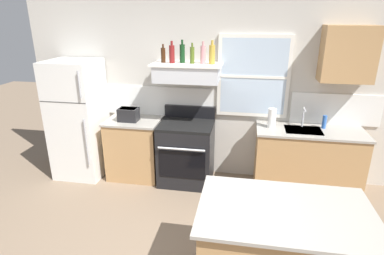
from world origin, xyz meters
TOP-DOWN VIEW (x-y plane):
  - back_wall at (0.03, 2.23)m, footprint 5.40×0.11m
  - refrigerator at (-1.90, 1.84)m, footprint 0.70×0.72m
  - counter_left_of_stove at (-1.05, 1.90)m, footprint 0.79×0.63m
  - toaster at (-1.10, 1.84)m, footprint 0.30×0.20m
  - stove_range at (-0.25, 1.86)m, footprint 0.76×0.69m
  - range_hood_shelf at (-0.25, 1.96)m, footprint 0.96×0.52m
  - bottle_brown_stout at (-0.59, 1.97)m, footprint 0.06×0.06m
  - bottle_red_label_wine at (-0.46, 1.95)m, footprint 0.07×0.07m
  - bottle_dark_green_wine at (-0.32, 2.00)m, footprint 0.07×0.07m
  - bottle_olive_oil_square at (-0.18, 1.95)m, footprint 0.06×0.06m
  - bottle_rose_pink at (-0.04, 1.96)m, footprint 0.07×0.07m
  - bottle_champagne_gold_foil at (0.09, 1.95)m, footprint 0.08×0.08m
  - counter_right_with_sink at (1.45, 1.90)m, footprint 1.43×0.63m
  - sink_faucet at (1.35, 2.00)m, footprint 0.03×0.17m
  - paper_towel_roll at (0.93, 1.90)m, footprint 0.11×0.11m
  - dish_soap_bottle at (1.63, 2.00)m, footprint 0.06×0.06m
  - kitchen_island at (0.93, -0.05)m, footprint 1.40×0.90m
  - upper_cabinet_right at (1.80, 2.04)m, footprint 0.64×0.32m

SIDE VIEW (x-z plane):
  - counter_left_of_stove at x=-1.05m, z-range 0.00..0.91m
  - counter_right_with_sink at x=1.45m, z-range 0.00..0.91m
  - kitchen_island at x=0.93m, z-range 0.00..0.91m
  - stove_range at x=-0.25m, z-range -0.08..1.01m
  - refrigerator at x=-1.90m, z-range 0.00..1.76m
  - dish_soap_bottle at x=1.63m, z-range 0.91..1.09m
  - toaster at x=-1.10m, z-range 0.91..1.10m
  - paper_towel_roll at x=0.93m, z-range 0.91..1.18m
  - sink_faucet at x=1.35m, z-range 0.94..1.22m
  - back_wall at x=0.03m, z-range 0.00..2.70m
  - range_hood_shelf at x=-0.25m, z-range 1.50..1.75m
  - bottle_brown_stout at x=-0.59m, z-range 1.73..1.97m
  - bottle_olive_oil_square at x=-0.18m, z-range 1.72..2.00m
  - bottle_rose_pink at x=-0.04m, z-range 1.72..2.01m
  - bottle_red_label_wine at x=-0.46m, z-range 1.72..2.01m
  - bottle_dark_green_wine at x=-0.32m, z-range 1.72..2.03m
  - bottle_champagne_gold_foil at x=0.09m, z-range 1.72..2.03m
  - upper_cabinet_right at x=1.80m, z-range 1.55..2.25m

